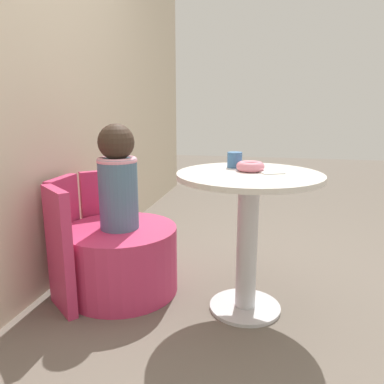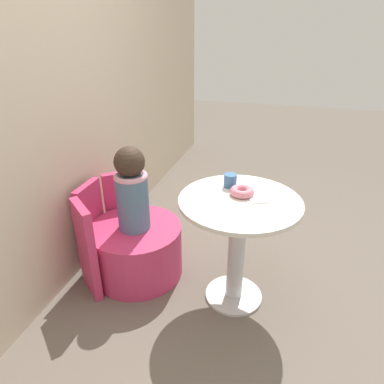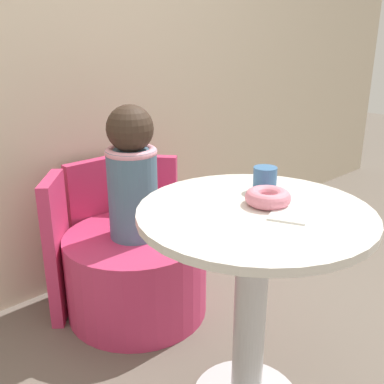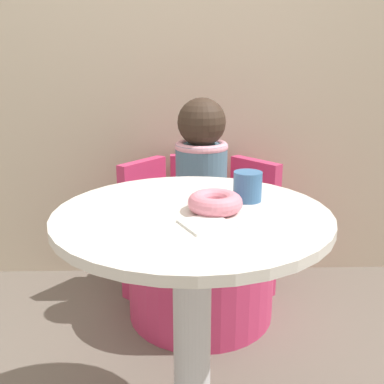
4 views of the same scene
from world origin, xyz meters
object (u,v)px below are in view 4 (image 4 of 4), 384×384
(tub_chair, at_px, (201,273))
(donut, at_px, (215,202))
(child_figure, at_px, (201,169))
(cup, at_px, (248,186))
(round_table, at_px, (192,284))

(tub_chair, distance_m, donut, 0.88)
(tub_chair, xyz_separation_m, child_figure, (0.00, 0.00, 0.46))
(child_figure, xyz_separation_m, donut, (-0.00, -0.69, 0.08))
(donut, bearing_deg, tub_chair, 89.98)
(donut, bearing_deg, cup, 42.13)
(tub_chair, height_order, child_figure, child_figure)
(round_table, relative_size, child_figure, 1.26)
(round_table, bearing_deg, child_figure, 85.26)
(round_table, height_order, tub_chair, round_table)
(tub_chair, xyz_separation_m, donut, (-0.00, -0.69, 0.54))
(child_figure, relative_size, cup, 7.09)
(round_table, distance_m, donut, 0.23)
(tub_chair, height_order, cup, cup)
(donut, bearing_deg, round_table, -178.00)
(round_table, height_order, cup, cup)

